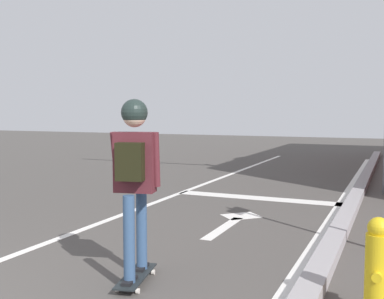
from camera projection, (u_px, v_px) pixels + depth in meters
lane_line_center at (155, 202)px, 8.66m from camera, size 0.12×20.00×0.01m
lane_line_curbside at (330, 218)px, 7.38m from camera, size 0.12×20.00×0.01m
stop_bar at (259, 198)px, 9.08m from camera, size 3.32×0.40×0.01m
lane_arrow_stem at (223, 228)px, 6.75m from camera, size 0.16×1.40×0.01m
lane_arrow_head at (241, 216)px, 7.53m from camera, size 0.71×0.71×0.01m
curb_strip at (347, 215)px, 7.27m from camera, size 0.24×24.00×0.14m
skateboard at (136, 276)px, 4.58m from camera, size 0.38×0.79×0.08m
skater at (134, 164)px, 4.47m from camera, size 0.47×0.64×1.73m
traffic_signal_mast at (333, 15)px, 9.69m from camera, size 5.06×0.34×5.36m
fire_hydrant at (378, 268)px, 3.77m from camera, size 0.20×0.30×0.84m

